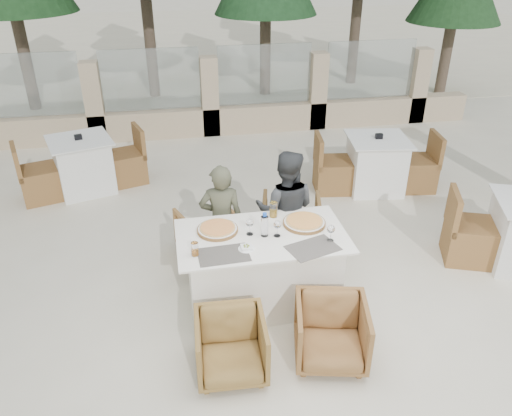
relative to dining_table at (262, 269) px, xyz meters
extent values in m
plane|color=beige|center=(0.01, 0.08, -0.39)|extent=(80.00, 80.00, 0.00)
cube|color=beige|center=(0.01, 14.08, -0.38)|extent=(30.00, 16.00, 0.01)
cube|color=#5B554E|center=(-0.40, -0.26, 0.39)|extent=(0.46, 0.32, 0.00)
cube|color=#625B54|center=(0.41, -0.30, 0.39)|extent=(0.52, 0.42, 0.00)
cylinder|color=#E75B1F|center=(-0.40, 0.15, 0.41)|extent=(0.46, 0.46, 0.05)
cylinder|color=orange|center=(0.44, 0.12, 0.41)|extent=(0.46, 0.46, 0.05)
cylinder|color=#C2E6FF|center=(0.02, -0.01, 0.51)|extent=(0.09, 0.09, 0.24)
cylinder|color=orange|center=(-0.64, -0.22, 0.45)|extent=(0.07, 0.07, 0.13)
cylinder|color=gold|center=(0.18, 0.33, 0.46)|extent=(0.09, 0.09, 0.16)
imported|color=#9C6B38|center=(-0.44, 0.99, -0.12)|extent=(0.75, 0.76, 0.54)
imported|color=brown|center=(0.52, 0.90, -0.07)|extent=(0.81, 0.82, 0.62)
imported|color=olive|center=(-0.43, -0.86, -0.12)|extent=(0.60, 0.62, 0.54)
imported|color=olive|center=(0.43, -0.87, -0.10)|extent=(0.72, 0.73, 0.56)
imported|color=#4A4B37|center=(-0.31, 0.58, 0.24)|extent=(0.49, 0.36, 1.26)
imported|color=#393B3E|center=(0.38, 0.60, 0.29)|extent=(0.78, 0.68, 1.35)
camera|label=1|loc=(-0.79, -3.90, 2.87)|focal=35.00mm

